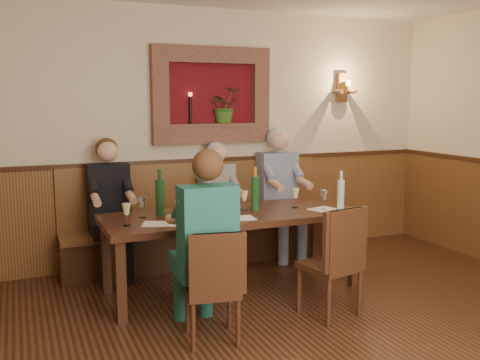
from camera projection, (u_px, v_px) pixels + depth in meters
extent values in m
cube|color=beige|center=(194.00, 136.00, 5.96)|extent=(6.00, 0.04, 2.80)
cube|color=#573419|center=(195.00, 211.00, 6.07)|extent=(6.00, 0.04, 1.10)
cube|color=#381E0F|center=(194.00, 161.00, 5.98)|extent=(6.02, 0.06, 0.05)
cube|color=#5B0D13|center=(211.00, 95.00, 5.96)|extent=(1.00, 0.02, 0.70)
cube|color=brown|center=(212.00, 55.00, 5.85)|extent=(1.36, 0.12, 0.18)
cube|color=brown|center=(212.00, 135.00, 5.98)|extent=(1.36, 0.12, 0.18)
cube|color=brown|center=(160.00, 95.00, 5.69)|extent=(0.18, 0.12, 0.70)
cube|color=brown|center=(260.00, 96.00, 6.14)|extent=(0.18, 0.12, 0.70)
cube|color=brown|center=(212.00, 125.00, 5.96)|extent=(1.00, 0.14, 0.04)
imported|color=#376021|center=(225.00, 106.00, 5.99)|extent=(0.35, 0.30, 0.39)
cylinder|color=black|center=(190.00, 110.00, 5.84)|extent=(0.03, 0.03, 0.30)
cylinder|color=#FFBF59|center=(190.00, 94.00, 5.82)|extent=(0.04, 0.04, 0.04)
cube|color=#573419|center=(342.00, 88.00, 6.56)|extent=(0.12, 0.08, 0.35)
cylinder|color=#573419|center=(338.00, 92.00, 6.47)|extent=(0.05, 0.18, 0.05)
cylinder|color=#573419|center=(352.00, 92.00, 6.54)|extent=(0.05, 0.18, 0.05)
cylinder|color=#FFBF59|center=(348.00, 83.00, 6.44)|extent=(0.06, 0.06, 0.06)
cube|color=black|center=(232.00, 216.00, 5.01)|extent=(2.40, 0.90, 0.06)
cube|color=black|center=(121.00, 282.00, 4.30)|extent=(0.08, 0.08, 0.69)
cube|color=black|center=(354.00, 252.00, 5.16)|extent=(0.08, 0.08, 0.69)
cube|color=black|center=(106.00, 258.00, 4.97)|extent=(0.08, 0.08, 0.69)
cube|color=black|center=(315.00, 234.00, 5.83)|extent=(0.08, 0.08, 0.69)
cube|color=#381E0F|center=(202.00, 246.00, 5.92)|extent=(3.00, 0.40, 0.40)
cube|color=#573419|center=(201.00, 226.00, 5.89)|extent=(3.00, 0.45, 0.06)
cube|color=#573419|center=(196.00, 191.00, 6.01)|extent=(3.00, 0.06, 0.66)
cube|color=black|center=(212.00, 317.00, 4.02)|extent=(0.43, 0.43, 0.37)
cube|color=black|center=(212.00, 290.00, 3.99)|extent=(0.45, 0.45, 0.05)
cube|color=black|center=(216.00, 265.00, 3.78)|extent=(0.39, 0.11, 0.46)
cube|color=black|center=(329.00, 292.00, 4.50)|extent=(0.47, 0.47, 0.40)
cube|color=black|center=(330.00, 266.00, 4.47)|extent=(0.49, 0.49, 0.05)
cube|color=black|center=(347.00, 239.00, 4.28)|extent=(0.42, 0.13, 0.50)
cube|color=black|center=(114.00, 257.00, 5.40)|extent=(0.42, 0.44, 0.45)
cube|color=black|center=(108.00, 191.00, 5.45)|extent=(0.42, 0.22, 0.55)
sphere|color=#D8A384|center=(108.00, 152.00, 5.36)|extent=(0.21, 0.21, 0.21)
sphere|color=#4C2D19|center=(107.00, 149.00, 5.40)|extent=(0.23, 0.23, 0.23)
cube|color=#625A59|center=(222.00, 245.00, 5.86)|extent=(0.39, 0.41, 0.45)
cube|color=#625A59|center=(216.00, 187.00, 5.91)|extent=(0.39, 0.20, 0.51)
sphere|color=#D8A384|center=(217.00, 153.00, 5.82)|extent=(0.19, 0.19, 0.19)
sphere|color=#B2B2B2|center=(216.00, 151.00, 5.86)|extent=(0.21, 0.21, 0.21)
cube|color=navy|center=(283.00, 238.00, 6.13)|extent=(0.45, 0.47, 0.45)
cube|color=navy|center=(277.00, 177.00, 6.19)|extent=(0.45, 0.23, 0.58)
sphere|color=#D8A384|center=(279.00, 141.00, 6.09)|extent=(0.22, 0.22, 0.22)
sphere|color=#B2B2B2|center=(277.00, 138.00, 6.14)|extent=(0.24, 0.24, 0.24)
cube|color=#184E55|center=(201.00, 300.00, 4.24)|extent=(0.43, 0.45, 0.45)
cube|color=#184E55|center=(208.00, 222.00, 3.98)|extent=(0.43, 0.22, 0.56)
sphere|color=#D8A384|center=(206.00, 167.00, 3.96)|extent=(0.21, 0.21, 0.21)
sphere|color=#4C2D19|center=(208.00, 165.00, 3.91)|extent=(0.23, 0.23, 0.23)
cylinder|color=red|center=(225.00, 202.00, 4.93)|extent=(0.26, 0.26, 0.24)
cylinder|color=#19471E|center=(255.00, 193.00, 5.09)|extent=(0.08, 0.08, 0.33)
cylinder|color=orange|center=(255.00, 172.00, 5.06)|extent=(0.04, 0.04, 0.09)
cylinder|color=#19471E|center=(160.00, 197.00, 4.87)|extent=(0.11, 0.11, 0.34)
cylinder|color=#19471E|center=(160.00, 174.00, 4.83)|extent=(0.04, 0.04, 0.09)
cylinder|color=silver|center=(341.00, 194.00, 5.20)|extent=(0.09, 0.09, 0.28)
cylinder|color=silver|center=(341.00, 175.00, 5.17)|extent=(0.04, 0.04, 0.09)
cube|color=white|center=(161.00, 224.00, 4.56)|extent=(0.36, 0.31, 0.00)
cube|color=white|center=(238.00, 218.00, 4.77)|extent=(0.32, 0.25, 0.00)
cube|color=white|center=(322.00, 209.00, 5.18)|extent=(0.30, 0.25, 0.00)
cube|color=white|center=(221.00, 221.00, 4.67)|extent=(0.37, 0.31, 0.00)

